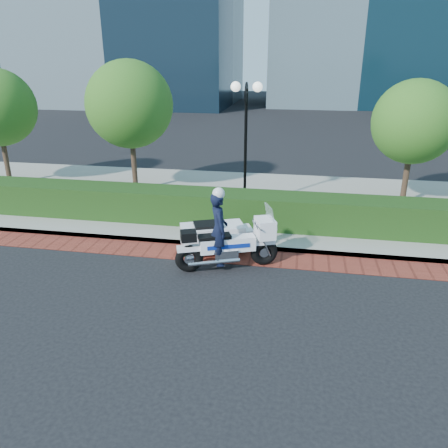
% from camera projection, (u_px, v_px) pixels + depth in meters
% --- Properties ---
extents(ground, '(120.00, 120.00, 0.00)m').
position_uv_depth(ground, '(176.00, 278.00, 10.76)').
color(ground, black).
rests_on(ground, ground).
extents(brick_strip, '(60.00, 1.00, 0.01)m').
position_uv_depth(brick_strip, '(191.00, 253.00, 12.13)').
color(brick_strip, maroon).
rests_on(brick_strip, ground).
extents(sidewalk, '(60.00, 8.00, 0.15)m').
position_uv_depth(sidewalk, '(221.00, 201.00, 16.24)').
color(sidewalk, gray).
rests_on(sidewalk, ground).
extents(hedge_main, '(18.00, 1.20, 1.00)m').
position_uv_depth(hedge_main, '(207.00, 207.00, 13.83)').
color(hedge_main, black).
rests_on(hedge_main, sidewalk).
extents(lamppost, '(1.02, 0.70, 4.21)m').
position_uv_depth(lamppost, '(246.00, 126.00, 14.30)').
color(lamppost, black).
rests_on(lamppost, sidewalk).
extents(tree_b, '(3.20, 3.20, 4.89)m').
position_uv_depth(tree_b, '(130.00, 105.00, 16.06)').
color(tree_b, '#332319').
rests_on(tree_b, sidewalk).
extents(tree_c, '(2.80, 2.80, 4.30)m').
position_uv_depth(tree_c, '(414.00, 122.00, 14.55)').
color(tree_c, '#332319').
rests_on(tree_c, sidewalk).
extents(police_motorcycle, '(2.76, 2.04, 2.17)m').
position_uv_depth(police_motorcycle, '(220.00, 236.00, 11.35)').
color(police_motorcycle, black).
rests_on(police_motorcycle, ground).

